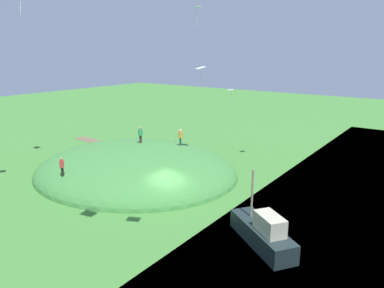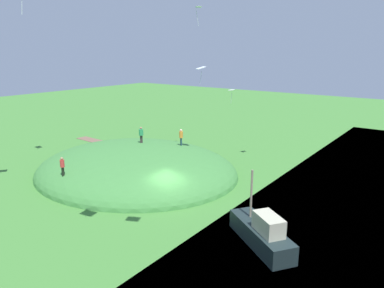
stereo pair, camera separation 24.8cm
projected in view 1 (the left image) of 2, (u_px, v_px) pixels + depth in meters
ground_plane at (169, 199)px, 29.86m from camera, size 160.00×160.00×0.00m
grass_hill at (136, 172)px, 36.60m from camera, size 21.13×18.75×5.11m
dirt_path at (103, 143)px, 47.62m from camera, size 10.58×2.03×0.04m
boat_on_lake at (263, 233)px, 22.57m from camera, size 5.64×4.64×4.49m
person_on_hilltop at (140, 133)px, 37.59m from camera, size 0.63×0.63×1.70m
person_walking_path at (62, 164)px, 30.62m from camera, size 0.39×0.39×1.67m
person_with_child at (180, 135)px, 37.73m from camera, size 0.53×0.53×1.77m
kite_1 at (231, 91)px, 37.53m from camera, size 0.76×0.92×1.51m
kite_5 at (197, 9)px, 37.98m from camera, size 0.74×0.77×1.99m
kite_7 at (200, 68)px, 33.60m from camera, size 1.39×1.36×1.64m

